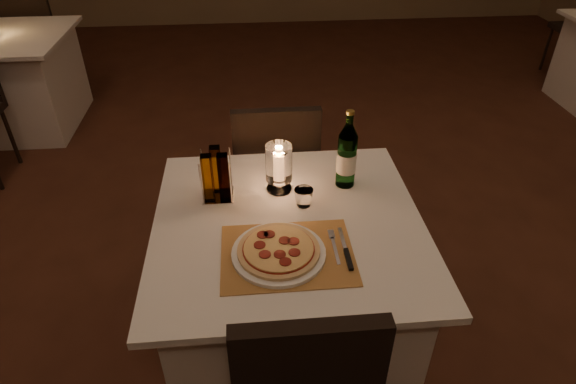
{
  "coord_description": "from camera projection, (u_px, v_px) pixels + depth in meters",
  "views": [
    {
      "loc": [
        -0.1,
        -1.57,
        1.86
      ],
      "look_at": [
        0.03,
        -0.16,
        0.86
      ],
      "focal_mm": 30.0,
      "sensor_mm": 36.0,
      "label": 1
    }
  ],
  "objects": [
    {
      "name": "pizza",
      "position": [
        279.0,
        249.0,
        1.62
      ],
      "size": [
        0.28,
        0.28,
        0.02
      ],
      "color": "#D8B77F",
      "rests_on": "plate"
    },
    {
      "name": "placemat",
      "position": [
        287.0,
        254.0,
        1.63
      ],
      "size": [
        0.45,
        0.34,
        0.0
      ],
      "primitive_type": "cube",
      "color": "#A8753A",
      "rests_on": "main_table"
    },
    {
      "name": "main_table",
      "position": [
        288.0,
        290.0,
        1.99
      ],
      "size": [
        1.0,
        1.0,
        0.74
      ],
      "color": "white",
      "rests_on": "ground"
    },
    {
      "name": "cruet_caddy",
      "position": [
        216.0,
        177.0,
        1.85
      ],
      "size": [
        0.12,
        0.12,
        0.21
      ],
      "color": "white",
      "rests_on": "main_table"
    },
    {
      "name": "neighbor_chair_lb",
      "position": [
        36.0,
        32.0,
        4.29
      ],
      "size": [
        0.42,
        0.42,
        0.9
      ],
      "color": "black",
      "rests_on": "ground"
    },
    {
      "name": "floor",
      "position": [
        279.0,
        317.0,
        2.36
      ],
      "size": [
        8.0,
        10.0,
        0.02
      ],
      "primitive_type": "cube",
      "color": "#4A2517",
      "rests_on": "ground"
    },
    {
      "name": "fork",
      "position": [
        334.0,
        244.0,
        1.67
      ],
      "size": [
        0.02,
        0.18,
        0.0
      ],
      "color": "silver",
      "rests_on": "placemat"
    },
    {
      "name": "water_bottle",
      "position": [
        347.0,
        156.0,
        1.91
      ],
      "size": [
        0.08,
        0.08,
        0.33
      ],
      "color": "#519550",
      "rests_on": "main_table"
    },
    {
      "name": "knife",
      "position": [
        347.0,
        255.0,
        1.62
      ],
      "size": [
        0.02,
        0.22,
        0.01
      ],
      "color": "black",
      "rests_on": "placemat"
    },
    {
      "name": "hurricane_candle",
      "position": [
        279.0,
        165.0,
        1.88
      ],
      "size": [
        0.11,
        0.11,
        0.2
      ],
      "color": "white",
      "rests_on": "main_table"
    },
    {
      "name": "tumbler",
      "position": [
        304.0,
        197.0,
        1.85
      ],
      "size": [
        0.07,
        0.07,
        0.07
      ],
      "primitive_type": null,
      "color": "white",
      "rests_on": "main_table"
    },
    {
      "name": "chair_far",
      "position": [
        276.0,
        164.0,
        2.47
      ],
      "size": [
        0.42,
        0.42,
        0.9
      ],
      "color": "black",
      "rests_on": "ground"
    },
    {
      "name": "plate",
      "position": [
        279.0,
        253.0,
        1.63
      ],
      "size": [
        0.32,
        0.32,
        0.01
      ],
      "primitive_type": "cylinder",
      "color": "white",
      "rests_on": "placemat"
    },
    {
      "name": "neighbor_table_left",
      "position": [
        12.0,
        82.0,
        3.81
      ],
      "size": [
        1.0,
        1.0,
        0.74
      ],
      "color": "white",
      "rests_on": "ground"
    }
  ]
}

